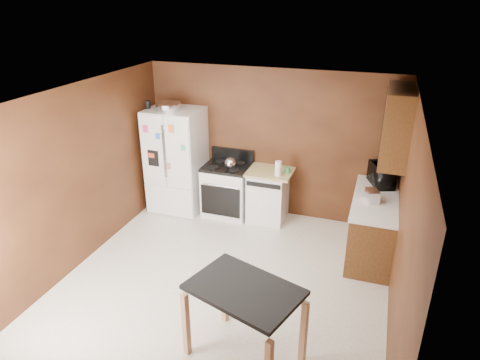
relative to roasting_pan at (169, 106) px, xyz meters
The scene contains 18 objects.
floor 3.08m from the roasting_pan, 48.65° to the right, with size 4.50×4.50×0.00m, color white.
ceiling 2.54m from the roasting_pan, 48.65° to the right, with size 4.50×4.50×0.00m, color white.
wall_back 1.78m from the roasting_pan, 14.02° to the left, with size 4.20×4.20×0.00m, color #583017.
wall_front 4.45m from the roasting_pan, 68.38° to the right, with size 4.20×4.20×0.00m, color #583017.
wall_left 2.00m from the roasting_pan, 104.49° to the right, with size 4.50×4.50×0.00m, color #583017.
wall_right 4.20m from the roasting_pan, 26.36° to the right, with size 4.50×4.50×0.00m, color #583017.
roasting_pan is the anchor object (origin of this frame).
pen_cup 0.36m from the roasting_pan, behind, with size 0.09×0.09×0.13m, color black.
kettle 1.38m from the roasting_pan, ahead, with size 0.19×0.19×0.19m, color silver.
paper_towel 2.07m from the roasting_pan, ahead, with size 0.10×0.10×0.24m, color white.
green_canister 2.21m from the roasting_pan, ahead, with size 0.09×0.09×0.10m, color #3FA458.
toaster 3.51m from the roasting_pan, ahead, with size 0.14×0.24×0.17m, color silver.
microwave 3.55m from the roasting_pan, ahead, with size 0.51×0.35×0.28m, color black.
refrigerator 0.96m from the roasting_pan, 14.90° to the left, with size 0.90×0.80×1.80m.
gas_range 1.71m from the roasting_pan, ahead, with size 0.76×0.68×1.10m.
dishwasher 2.21m from the roasting_pan, ahead, with size 0.78×0.63×0.89m.
right_cabinets 3.61m from the roasting_pan, ahead, with size 0.63×1.58×2.45m.
island 3.86m from the roasting_pan, 51.96° to the right, with size 1.27×1.03×0.91m.
Camera 1 is at (1.72, -4.32, 3.58)m, focal length 32.00 mm.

